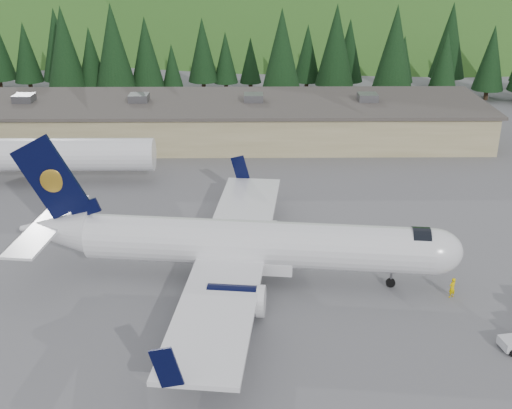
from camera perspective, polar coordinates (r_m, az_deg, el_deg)
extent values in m
plane|color=slate|center=(51.57, 0.07, -6.72)|extent=(600.00, 600.00, 0.00)
cylinder|color=white|center=(50.03, 0.07, -3.49)|extent=(27.02, 6.59, 3.60)
ellipsoid|color=white|center=(50.61, 15.37, -4.06)|extent=(5.05, 4.10, 3.60)
cylinder|color=black|center=(50.26, 14.35, -3.59)|extent=(1.66, 3.10, 2.97)
cone|color=white|center=(53.83, -17.43, -2.17)|extent=(6.11, 4.22, 3.60)
cube|color=white|center=(50.82, -1.01, -4.96)|extent=(7.95, 3.90, 0.96)
cube|color=white|center=(50.68, -2.09, -4.35)|extent=(8.90, 32.91, 0.33)
cube|color=black|center=(65.15, -1.41, 3.26)|extent=(1.94, 0.36, 2.75)
cube|color=black|center=(36.73, -7.96, -14.17)|extent=(1.94, 0.36, 2.75)
cylinder|color=black|center=(55.86, -0.33, -2.53)|extent=(4.24, 2.64, 2.20)
cylinder|color=white|center=(55.71, 1.53, -2.61)|extent=(0.83, 2.38, 2.33)
cube|color=white|center=(55.63, -0.33, -2.04)|extent=(2.12, 0.47, 0.86)
cylinder|color=black|center=(46.17, -1.83, -8.46)|extent=(4.24, 2.64, 2.20)
cylinder|color=white|center=(45.99, 0.44, -8.59)|extent=(0.83, 2.38, 2.33)
cube|color=white|center=(45.90, -1.84, -7.90)|extent=(2.12, 0.47, 0.86)
cube|color=black|center=(52.09, -17.81, 2.28)|extent=(5.91, 0.95, 7.02)
ellipsoid|color=gold|center=(52.24, -17.52, 2.16)|extent=(1.90, 0.38, 1.89)
ellipsoid|color=gold|center=(51.91, -17.67, 2.00)|extent=(1.90, 0.38, 1.89)
cube|color=black|center=(52.06, -14.97, -0.35)|extent=(2.65, 0.54, 1.90)
cube|color=white|center=(53.82, -17.96, -1.68)|extent=(3.82, 12.16, 0.21)
cylinder|color=slate|center=(51.30, 11.92, -6.34)|extent=(0.21, 0.21, 1.72)
cylinder|color=black|center=(51.54, 11.87, -6.82)|extent=(0.75, 0.35, 0.73)
cylinder|color=slate|center=(53.69, -2.71, -4.31)|extent=(0.25, 0.25, 1.91)
cylinder|color=black|center=(53.83, -2.29, -4.73)|extent=(1.08, 0.45, 1.05)
cylinder|color=black|center=(53.94, -3.10, -4.69)|extent=(1.08, 0.45, 1.05)
cylinder|color=slate|center=(49.22, -3.59, -7.06)|extent=(0.25, 0.25, 1.91)
cylinder|color=black|center=(49.38, -3.13, -7.51)|extent=(1.08, 0.45, 1.05)
cylinder|color=black|center=(49.49, -4.02, -7.46)|extent=(1.08, 0.45, 1.05)
cylinder|color=white|center=(73.61, -17.57, 4.25)|extent=(22.00, 3.60, 3.60)
cylinder|color=black|center=(47.18, 21.00, -11.21)|extent=(0.52, 0.28, 0.50)
cube|color=#9B8E60|center=(86.06, -3.58, 7.38)|extent=(70.00, 16.00, 4.80)
cube|color=#47423D|center=(85.41, -3.62, 9.03)|extent=(71.00, 17.00, 0.40)
cube|color=slate|center=(90.09, -19.92, 8.88)|extent=(2.50, 2.50, 1.00)
cube|color=slate|center=(86.36, -10.36, 9.30)|extent=(2.50, 2.50, 1.00)
cube|color=slate|center=(85.14, -0.23, 9.48)|extent=(2.50, 2.50, 1.00)
cube|color=slate|center=(86.54, 9.89, 9.37)|extent=(2.50, 2.50, 1.00)
imported|color=#ECC500|center=(51.11, 17.04, -7.08)|extent=(0.72, 0.64, 1.64)
cone|color=black|center=(119.01, -19.78, 12.63)|extent=(4.92, 4.92, 10.06)
cone|color=black|center=(117.20, -17.28, 13.45)|extent=(5.89, 5.89, 12.04)
cone|color=black|center=(109.78, -16.69, 13.24)|extent=(6.32, 6.32, 12.93)
cone|color=black|center=(110.28, -14.46, 12.48)|extent=(4.89, 4.89, 10.00)
cone|color=black|center=(107.23, -12.58, 13.58)|extent=(6.53, 6.53, 13.35)
cone|color=black|center=(108.21, -9.75, 13.18)|extent=(5.58, 5.58, 11.41)
cone|color=black|center=(108.91, -7.47, 12.01)|extent=(3.71, 3.71, 7.59)
cone|color=black|center=(112.56, -4.77, 13.54)|extent=(5.21, 5.21, 10.66)
cone|color=black|center=(112.91, -2.73, 12.93)|extent=(4.23, 4.23, 8.65)
cone|color=black|center=(113.62, -0.50, 12.71)|extent=(3.78, 3.78, 7.74)
cone|color=black|center=(102.17, 2.30, 13.49)|extent=(6.32, 6.32, 12.92)
cone|color=black|center=(113.21, 4.60, 13.27)|extent=(4.73, 4.73, 9.68)
cone|color=black|center=(108.25, 7.11, 13.91)|extent=(6.36, 6.36, 13.00)
cone|color=black|center=(113.43, 8.28, 13.42)|extent=(5.15, 5.15, 10.54)
cone|color=black|center=(105.12, 12.23, 13.40)|extent=(6.49, 6.49, 13.27)
cone|color=black|center=(116.76, 12.96, 12.50)|extent=(3.89, 3.89, 7.96)
cone|color=black|center=(107.48, 16.42, 11.98)|extent=(4.84, 4.84, 9.91)
cone|color=black|center=(118.54, 16.87, 13.81)|extent=(6.20, 6.20, 12.69)
cone|color=black|center=(112.68, 20.18, 12.15)|extent=(5.05, 5.05, 10.34)
ellipsoid|color=#1F561A|center=(253.47, -21.22, -1.97)|extent=(336.00, 240.00, 240.00)
ellipsoid|color=#1F561A|center=(271.63, 8.04, -1.18)|extent=(420.00, 300.00, 300.00)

